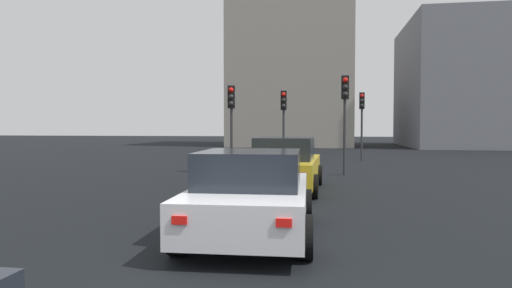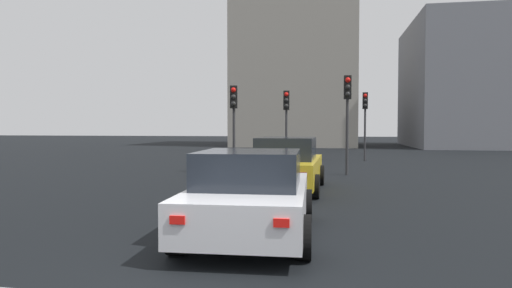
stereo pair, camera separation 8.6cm
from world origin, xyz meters
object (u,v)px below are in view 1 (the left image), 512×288
(traffic_light_near_right, at_px, (362,112))
(traffic_light_far_right, at_px, (345,104))
(car_yellow_lead, at_px, (286,165))
(car_white_second, at_px, (251,195))
(traffic_light_far_left, at_px, (284,112))
(traffic_light_near_left, at_px, (231,110))

(traffic_light_near_right, height_order, traffic_light_far_right, traffic_light_far_right)
(car_yellow_lead, height_order, traffic_light_far_right, traffic_light_far_right)
(traffic_light_far_right, bearing_deg, car_white_second, -12.83)
(car_yellow_lead, xyz_separation_m, traffic_light_near_right, (11.70, -3.11, 1.95))
(traffic_light_far_left, xyz_separation_m, traffic_light_far_right, (-3.31, -2.68, 0.19))
(traffic_light_far_left, bearing_deg, car_yellow_lead, 1.98)
(car_yellow_lead, distance_m, traffic_light_far_left, 7.98)
(traffic_light_near_left, bearing_deg, traffic_light_near_right, 135.94)
(car_yellow_lead, bearing_deg, traffic_light_far_left, 7.56)
(car_yellow_lead, distance_m, car_white_second, 5.45)
(car_white_second, bearing_deg, car_yellow_lead, -3.15)
(car_yellow_lead, height_order, traffic_light_far_left, traffic_light_far_left)
(car_yellow_lead, relative_size, traffic_light_far_right, 1.16)
(traffic_light_near_left, relative_size, traffic_light_near_right, 0.94)
(car_yellow_lead, relative_size, car_white_second, 1.08)
(car_yellow_lead, bearing_deg, traffic_light_near_right, -13.21)
(car_white_second, relative_size, traffic_light_far_left, 1.15)
(car_yellow_lead, bearing_deg, car_white_second, -179.30)
(traffic_light_near_left, distance_m, traffic_light_far_right, 4.45)
(traffic_light_far_left, distance_m, traffic_light_far_right, 4.26)
(car_yellow_lead, xyz_separation_m, traffic_light_far_left, (7.73, 0.80, 1.82))
(car_white_second, height_order, traffic_light_far_right, traffic_light_far_right)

